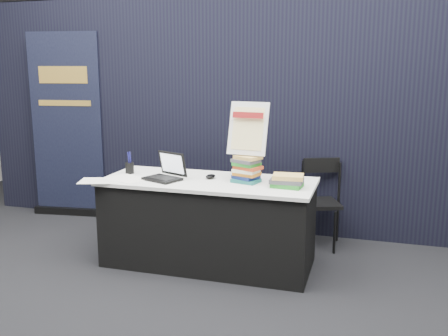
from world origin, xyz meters
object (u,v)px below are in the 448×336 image
(pullup_banner, at_px, (67,136))
(stacking_chair, at_px, (319,198))
(display_table, at_px, (208,222))
(laptop, at_px, (164,173))
(book_stack_short, at_px, (287,181))
(book_stack_tall, at_px, (247,169))
(info_sign, at_px, (248,129))

(pullup_banner, relative_size, stacking_chair, 2.51)
(display_table, xyz_separation_m, pullup_banner, (-2.00, 0.95, 0.54))
(laptop, distance_m, stacking_chair, 1.53)
(book_stack_short, distance_m, pullup_banner, 2.87)
(book_stack_tall, bearing_deg, display_table, -177.46)
(pullup_banner, bearing_deg, info_sign, -28.34)
(laptop, height_order, info_sign, info_sign)
(info_sign, bearing_deg, pullup_banner, 164.71)
(book_stack_tall, distance_m, stacking_chair, 1.00)
(book_stack_tall, bearing_deg, stacking_chair, 55.03)
(display_table, distance_m, laptop, 0.57)
(info_sign, bearing_deg, book_stack_tall, -84.11)
(book_stack_short, relative_size, pullup_banner, 0.12)
(laptop, xyz_separation_m, book_stack_short, (1.05, 0.02, -0.00))
(display_table, bearing_deg, info_sign, 7.76)
(laptop, bearing_deg, stacking_chair, 57.15)
(display_table, xyz_separation_m, info_sign, (0.33, 0.05, 0.81))
(display_table, height_order, book_stack_short, book_stack_short)
(laptop, bearing_deg, info_sign, 32.83)
(laptop, relative_size, pullup_banner, 0.17)
(book_stack_tall, xyz_separation_m, book_stack_short, (0.35, -0.08, -0.06))
(book_stack_tall, distance_m, info_sign, 0.33)
(book_stack_tall, height_order, book_stack_short, book_stack_tall)
(info_sign, xyz_separation_m, pullup_banner, (-2.33, 0.90, -0.27))
(book_stack_tall, height_order, pullup_banner, pullup_banner)
(book_stack_short, height_order, info_sign, info_sign)
(laptop, bearing_deg, book_stack_short, 23.57)
(laptop, distance_m, book_stack_tall, 0.71)
(laptop, xyz_separation_m, book_stack_tall, (0.70, 0.10, 0.06))
(book_stack_short, relative_size, info_sign, 0.54)
(book_stack_short, height_order, pullup_banner, pullup_banner)
(stacking_chair, bearing_deg, pullup_banner, 154.28)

